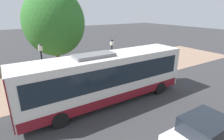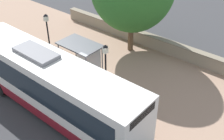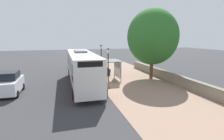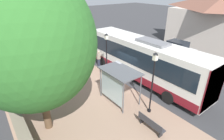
% 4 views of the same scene
% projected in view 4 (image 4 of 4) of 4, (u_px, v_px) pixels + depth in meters
% --- Properties ---
extents(ground_plane, '(120.00, 120.00, 0.00)m').
position_uv_depth(ground_plane, '(121.00, 82.00, 15.66)').
color(ground_plane, '#353538').
rests_on(ground_plane, ground).
extents(sidewalk_plaza, '(9.00, 44.00, 0.02)m').
position_uv_depth(sidewalk_plaza, '(76.00, 99.00, 13.20)').
color(sidewalk_plaza, '#937560').
rests_on(sidewalk_plaza, ground).
extents(stone_wall, '(0.60, 20.00, 1.09)m').
position_uv_depth(stone_wall, '(15.00, 115.00, 10.76)').
color(stone_wall, gray).
rests_on(stone_wall, ground).
extents(background_building, '(8.28, 12.76, 7.27)m').
position_uv_depth(background_building, '(223.00, 20.00, 23.11)').
color(background_building, beige).
rests_on(background_building, ground).
extents(bus, '(2.64, 12.42, 3.82)m').
position_uv_depth(bus, '(143.00, 59.00, 15.35)').
color(bus, silver).
rests_on(bus, ground).
extents(bus_shelter, '(1.85, 2.91, 2.50)m').
position_uv_depth(bus_shelter, '(118.00, 76.00, 12.12)').
color(bus_shelter, '#515459').
rests_on(bus_shelter, ground).
extents(pedestrian, '(0.34, 0.23, 1.73)m').
position_uv_depth(pedestrian, '(99.00, 57.00, 18.27)').
color(pedestrian, '#2D3347').
rests_on(pedestrian, ground).
extents(bench, '(0.40, 1.79, 0.88)m').
position_uv_depth(bench, '(151.00, 124.00, 10.21)').
color(bench, '#333338').
rests_on(bench, ground).
extents(street_lamp_near, '(0.28, 0.28, 4.29)m').
position_uv_depth(street_lamp_near, '(153.00, 79.00, 10.83)').
color(street_lamp_near, black).
rests_on(street_lamp_near, ground).
extents(street_lamp_far, '(0.28, 0.28, 4.19)m').
position_uv_depth(street_lamp_far, '(107.00, 53.00, 15.24)').
color(street_lamp_far, black).
rests_on(street_lamp_far, ground).
extents(shade_tree, '(6.29, 6.29, 8.77)m').
position_uv_depth(shade_tree, '(32.00, 43.00, 8.34)').
color(shade_tree, brown).
rests_on(shade_tree, ground).
extents(parked_car_far_lane, '(2.01, 3.94, 2.11)m').
position_uv_depth(parked_car_far_lane, '(176.00, 50.00, 20.29)').
color(parked_car_far_lane, silver).
rests_on(parked_car_far_lane, ground).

